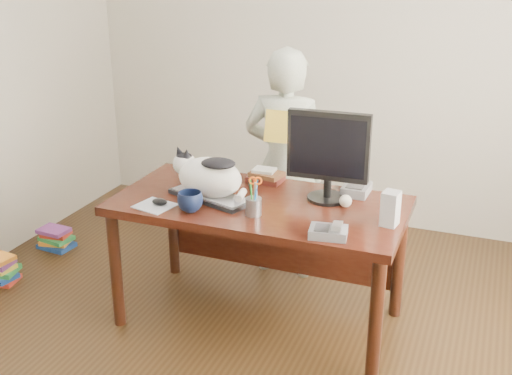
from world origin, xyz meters
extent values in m
plane|color=beige|center=(0.00, 2.25, 1.35)|extent=(4.00, 0.00, 4.00)
cube|color=black|center=(0.00, 0.60, 0.72)|extent=(1.60, 0.80, 0.05)
cylinder|color=black|center=(-0.74, 0.26, 0.35)|extent=(0.07, 0.07, 0.70)
cylinder|color=black|center=(0.74, 0.26, 0.35)|extent=(0.07, 0.07, 0.70)
cylinder|color=black|center=(-0.74, 0.94, 0.35)|extent=(0.07, 0.07, 0.70)
cylinder|color=black|center=(0.74, 0.94, 0.35)|extent=(0.07, 0.07, 0.70)
cube|color=black|center=(0.00, 0.96, 0.40)|extent=(1.45, 0.03, 0.50)
cube|color=black|center=(-0.27, 0.54, 0.76)|extent=(0.52, 0.33, 0.02)
cube|color=#99999D|center=(-0.27, 0.54, 0.78)|extent=(0.48, 0.28, 0.01)
ellipsoid|color=white|center=(-0.27, 0.54, 0.87)|extent=(0.42, 0.33, 0.23)
ellipsoid|color=white|center=(-0.44, 0.57, 0.92)|extent=(0.17, 0.16, 0.13)
ellipsoid|color=black|center=(-0.44, 0.57, 0.96)|extent=(0.12, 0.11, 0.05)
cone|color=black|center=(-0.47, 0.57, 0.99)|extent=(0.08, 0.07, 0.08)
cone|color=black|center=(-0.41, 0.55, 0.99)|extent=(0.08, 0.08, 0.08)
ellipsoid|color=black|center=(-0.21, 0.52, 0.97)|extent=(0.23, 0.21, 0.05)
cylinder|color=white|center=(-0.08, 0.54, 0.80)|extent=(0.07, 0.16, 0.05)
cylinder|color=black|center=(0.34, 0.76, 0.76)|extent=(0.23, 0.23, 0.02)
cylinder|color=black|center=(0.34, 0.76, 0.82)|extent=(0.05, 0.05, 0.10)
cube|color=black|center=(0.34, 0.74, 1.07)|extent=(0.45, 0.06, 0.38)
cube|color=black|center=(0.34, 0.72, 1.07)|extent=(0.41, 0.02, 0.32)
cylinder|color=gray|center=(0.04, 0.41, 0.80)|extent=(0.10, 0.10, 0.09)
cylinder|color=black|center=(0.02, 0.42, 0.88)|extent=(0.02, 0.04, 0.14)
cylinder|color=#0C5CAB|center=(0.06, 0.41, 0.88)|extent=(0.02, 0.04, 0.14)
cylinder|color=#B62B1A|center=(0.04, 0.43, 0.88)|extent=(0.02, 0.04, 0.14)
cylinder|color=#16721E|center=(0.03, 0.40, 0.88)|extent=(0.03, 0.03, 0.14)
cylinder|color=#A5A5A9|center=(0.05, 0.41, 0.89)|extent=(0.02, 0.02, 0.10)
cylinder|color=#A5A5A9|center=(0.05, 0.41, 0.89)|extent=(0.01, 0.02, 0.10)
torus|color=#F4590C|center=(0.04, 0.41, 0.94)|extent=(0.05, 0.03, 0.04)
torus|color=#F4590C|center=(0.06, 0.42, 0.94)|extent=(0.05, 0.03, 0.04)
cube|color=silver|center=(-0.50, 0.33, 0.75)|extent=(0.23, 0.21, 0.00)
ellipsoid|color=black|center=(-0.48, 0.35, 0.77)|extent=(0.10, 0.07, 0.04)
imported|color=black|center=(-0.29, 0.34, 0.80)|extent=(0.19, 0.19, 0.11)
cube|color=#5D5E62|center=(0.47, 0.30, 0.77)|extent=(0.20, 0.16, 0.05)
cube|color=#38383A|center=(0.45, 0.28, 0.80)|extent=(0.08, 0.10, 0.01)
cube|color=#A5A5A9|center=(0.51, 0.31, 0.81)|extent=(0.07, 0.16, 0.05)
cube|color=gray|center=(0.73, 0.54, 0.84)|extent=(0.09, 0.10, 0.18)
sphere|color=white|center=(0.46, 0.70, 0.78)|extent=(0.07, 0.07, 0.07)
cube|color=#471713|center=(-0.08, 0.92, 0.77)|extent=(0.21, 0.16, 0.03)
cube|color=#54321C|center=(-0.07, 0.91, 0.80)|extent=(0.21, 0.17, 0.03)
cube|color=white|center=(-0.09, 0.92, 0.82)|extent=(0.13, 0.10, 0.02)
cube|color=#5D5E62|center=(0.47, 0.91, 0.78)|extent=(0.15, 0.19, 0.05)
cube|color=#38383A|center=(0.47, 0.88, 0.81)|extent=(0.10, 0.10, 0.01)
imported|color=silver|center=(-0.07, 1.24, 0.75)|extent=(0.56, 0.37, 1.51)
cube|color=gold|center=(-0.07, 1.07, 1.05)|extent=(0.14, 0.09, 0.20)
cube|color=#AE2718|center=(-1.75, 0.40, 0.01)|extent=(0.25, 0.19, 0.03)
cube|color=navy|center=(-1.74, 0.39, 0.04)|extent=(0.23, 0.18, 0.03)
cube|color=navy|center=(-1.72, 0.95, 0.02)|extent=(0.25, 0.19, 0.03)
cube|color=orange|center=(-1.73, 0.96, 0.05)|extent=(0.22, 0.19, 0.03)
cube|color=#29893D|center=(-1.71, 0.94, 0.08)|extent=(0.24, 0.19, 0.03)
cube|color=#AE2718|center=(-1.72, 0.96, 0.11)|extent=(0.21, 0.16, 0.03)
cube|color=#753482|center=(-1.73, 0.94, 0.14)|extent=(0.22, 0.17, 0.03)
camera|label=1|loc=(1.17, -2.46, 2.08)|focal=45.00mm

